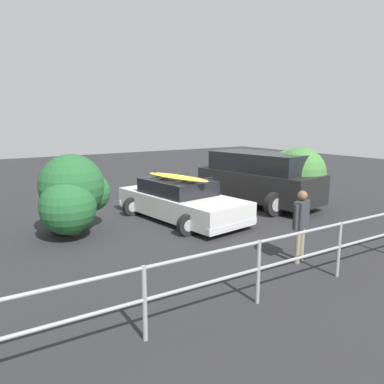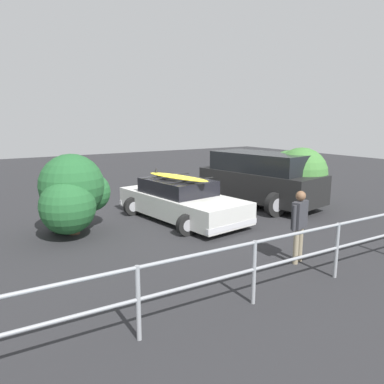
{
  "view_description": "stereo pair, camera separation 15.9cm",
  "coord_description": "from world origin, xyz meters",
  "px_view_note": "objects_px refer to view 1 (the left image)",
  "views": [
    {
      "loc": [
        5.9,
        9.62,
        3.04
      ],
      "look_at": [
        0.01,
        0.78,
        0.95
      ],
      "focal_mm": 35.0,
      "sensor_mm": 36.0,
      "label": 1
    },
    {
      "loc": [
        5.77,
        9.71,
        3.04
      ],
      "look_at": [
        0.01,
        0.78,
        0.95
      ],
      "focal_mm": 35.0,
      "sensor_mm": 36.0,
      "label": 2
    }
  ],
  "objects_px": {
    "bush_near_left": "(70,199)",
    "suv_car": "(259,178)",
    "sedan_car": "(180,200)",
    "person_bystander": "(301,220)",
    "bush_near_right": "(292,176)"
  },
  "relations": [
    {
      "from": "sedan_car",
      "to": "person_bystander",
      "type": "height_order",
      "value": "person_bystander"
    },
    {
      "from": "sedan_car",
      "to": "suv_car",
      "type": "relative_size",
      "value": 0.98
    },
    {
      "from": "sedan_car",
      "to": "bush_near_left",
      "type": "bearing_deg",
      "value": -4.96
    },
    {
      "from": "person_bystander",
      "to": "bush_near_right",
      "type": "distance_m",
      "value": 5.24
    },
    {
      "from": "suv_car",
      "to": "sedan_car",
      "type": "bearing_deg",
      "value": 1.67
    },
    {
      "from": "sedan_car",
      "to": "suv_car",
      "type": "xyz_separation_m",
      "value": [
        -3.34,
        -0.1,
        0.37
      ]
    },
    {
      "from": "bush_near_right",
      "to": "bush_near_left",
      "type": "bearing_deg",
      "value": -8.22
    },
    {
      "from": "person_bystander",
      "to": "suv_car",
      "type": "bearing_deg",
      "value": -124.24
    },
    {
      "from": "bush_near_left",
      "to": "suv_car",
      "type": "bearing_deg",
      "value": 178.4
    },
    {
      "from": "bush_near_left",
      "to": "bush_near_right",
      "type": "relative_size",
      "value": 0.98
    },
    {
      "from": "bush_near_left",
      "to": "bush_near_right",
      "type": "xyz_separation_m",
      "value": [
        -7.29,
        1.05,
        0.11
      ]
    },
    {
      "from": "sedan_car",
      "to": "bush_near_left",
      "type": "distance_m",
      "value": 3.27
    },
    {
      "from": "person_bystander",
      "to": "bush_near_right",
      "type": "bearing_deg",
      "value": -136.21
    },
    {
      "from": "suv_car",
      "to": "person_bystander",
      "type": "relative_size",
      "value": 3.01
    },
    {
      "from": "sedan_car",
      "to": "bush_near_left",
      "type": "height_order",
      "value": "bush_near_left"
    }
  ]
}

